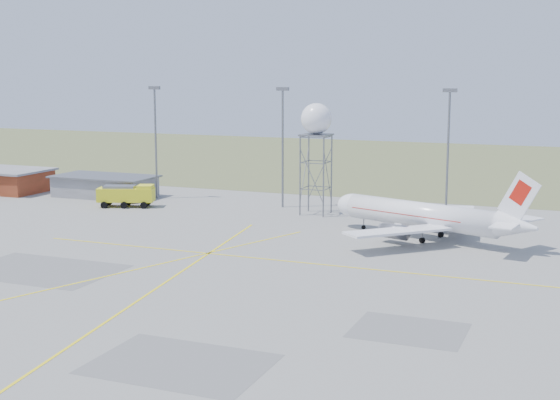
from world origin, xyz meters
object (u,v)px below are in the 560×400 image
at_px(airliner_main, 424,216).
at_px(baggage_tug, 131,199).
at_px(radar_tower, 316,152).
at_px(fire_truck, 128,196).

distance_m(airliner_main, baggage_tug, 55.89).
bearing_deg(baggage_tug, radar_tower, 7.64).
height_order(radar_tower, baggage_tug, radar_tower).
relative_size(radar_tower, fire_truck, 1.79).
distance_m(radar_tower, baggage_tug, 35.61).
bearing_deg(airliner_main, baggage_tug, 8.31).
xyz_separation_m(airliner_main, radar_tower, (-20.53, 12.62, 6.88)).
bearing_deg(baggage_tug, fire_truck, -58.97).
relative_size(airliner_main, fire_truck, 3.02).
xyz_separation_m(fire_truck, baggage_tug, (-1.95, 3.88, -1.12)).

